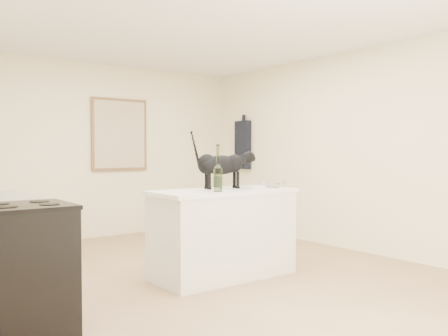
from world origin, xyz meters
TOP-DOWN VIEW (x-y plane):
  - floor at (0.00, 0.00)m, footprint 5.50×5.50m
  - ceiling at (0.00, 0.00)m, footprint 5.50×5.50m
  - wall_back at (0.00, 2.75)m, footprint 4.50×0.00m
  - wall_right at (2.25, 0.00)m, footprint 0.00×5.50m
  - island_base at (0.10, -0.20)m, footprint 1.44×0.67m
  - island_top at (0.10, -0.20)m, footprint 1.50×0.70m
  - stove at (-1.95, -0.60)m, footprint 0.60×0.60m
  - artwork_frame at (0.30, 2.72)m, footprint 0.90×0.03m
  - artwork_canvas at (0.30, 2.70)m, footprint 0.82×0.00m
  - hanging_garment at (2.19, 2.05)m, footprint 0.08×0.34m
  - black_cat at (0.16, -0.09)m, footprint 0.67×0.35m
  - wine_bottle at (-0.08, -0.36)m, footprint 0.11×0.11m
  - glass_bowl at (0.73, -0.28)m, footprint 0.31×0.31m

SIDE VIEW (x-z plane):
  - floor at x=0.00m, z-range 0.00..0.00m
  - island_base at x=0.10m, z-range 0.00..0.86m
  - stove at x=-1.95m, z-range 0.00..0.90m
  - island_top at x=0.10m, z-range 0.86..0.90m
  - glass_bowl at x=0.73m, z-range 0.90..0.96m
  - wine_bottle at x=-0.08m, z-range 0.90..1.31m
  - black_cat at x=0.16m, z-range 0.90..1.35m
  - wall_back at x=0.00m, z-range -0.95..3.55m
  - wall_right at x=2.25m, z-range -1.45..4.05m
  - hanging_garment at x=2.19m, z-range 1.00..1.80m
  - artwork_frame at x=0.30m, z-range 1.00..2.10m
  - artwork_canvas at x=0.30m, z-range 1.04..2.06m
  - ceiling at x=0.00m, z-range 2.60..2.60m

